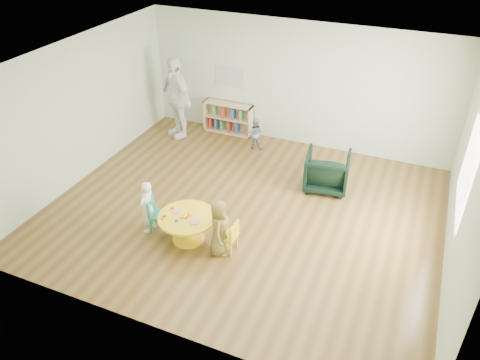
{
  "coord_description": "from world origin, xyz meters",
  "views": [
    {
      "loc": [
        2.69,
        -6.53,
        5.17
      ],
      "look_at": [
        0.04,
        -0.3,
        0.85
      ],
      "focal_mm": 35.0,
      "sensor_mm": 36.0,
      "label": 1
    }
  ],
  "objects_px": {
    "kid_chair_right": "(229,236)",
    "armchair": "(327,171)",
    "activity_table": "(187,224)",
    "bookshelf": "(228,118)",
    "child_right": "(219,228)",
    "child_left": "(147,207)",
    "adult_caretaker": "(176,98)",
    "kid_chair_left": "(157,213)",
    "toddler": "(255,133)"
  },
  "relations": [
    {
      "from": "kid_chair_right",
      "to": "bookshelf",
      "type": "distance_m",
      "value": 4.39
    },
    {
      "from": "kid_chair_right",
      "to": "adult_caretaker",
      "type": "bearing_deg",
      "value": 41.39
    },
    {
      "from": "activity_table",
      "to": "bookshelf",
      "type": "relative_size",
      "value": 0.81
    },
    {
      "from": "bookshelf",
      "to": "child_right",
      "type": "distance_m",
      "value": 4.44
    },
    {
      "from": "kid_chair_right",
      "to": "child_right",
      "type": "xyz_separation_m",
      "value": [
        -0.13,
        -0.11,
        0.2
      ]
    },
    {
      "from": "activity_table",
      "to": "armchair",
      "type": "height_order",
      "value": "armchair"
    },
    {
      "from": "toddler",
      "to": "bookshelf",
      "type": "bearing_deg",
      "value": -34.74
    },
    {
      "from": "toddler",
      "to": "adult_caretaker",
      "type": "distance_m",
      "value": 2.03
    },
    {
      "from": "kid_chair_left",
      "to": "activity_table",
      "type": "bearing_deg",
      "value": 69.45
    },
    {
      "from": "kid_chair_right",
      "to": "child_left",
      "type": "height_order",
      "value": "child_left"
    },
    {
      "from": "child_right",
      "to": "toddler",
      "type": "xyz_separation_m",
      "value": [
        -0.79,
        3.57,
        -0.13
      ]
    },
    {
      "from": "kid_chair_right",
      "to": "child_right",
      "type": "bearing_deg",
      "value": 130.76
    },
    {
      "from": "activity_table",
      "to": "child_left",
      "type": "distance_m",
      "value": 0.76
    },
    {
      "from": "kid_chair_left",
      "to": "adult_caretaker",
      "type": "bearing_deg",
      "value": -171.73
    },
    {
      "from": "activity_table",
      "to": "armchair",
      "type": "xyz_separation_m",
      "value": [
        1.75,
        2.5,
        0.05
      ]
    },
    {
      "from": "kid_chair_right",
      "to": "adult_caretaker",
      "type": "relative_size",
      "value": 0.29
    },
    {
      "from": "child_left",
      "to": "adult_caretaker",
      "type": "relative_size",
      "value": 0.51
    },
    {
      "from": "kid_chair_right",
      "to": "armchair",
      "type": "relative_size",
      "value": 0.67
    },
    {
      "from": "kid_chair_right",
      "to": "child_left",
      "type": "relative_size",
      "value": 0.58
    },
    {
      "from": "bookshelf",
      "to": "child_left",
      "type": "xyz_separation_m",
      "value": [
        0.31,
        -4.05,
        0.12
      ]
    },
    {
      "from": "activity_table",
      "to": "toddler",
      "type": "relative_size",
      "value": 1.3
    },
    {
      "from": "adult_caretaker",
      "to": "bookshelf",
      "type": "bearing_deg",
      "value": 61.61
    },
    {
      "from": "activity_table",
      "to": "kid_chair_left",
      "type": "height_order",
      "value": "kid_chair_left"
    },
    {
      "from": "toddler",
      "to": "activity_table",
      "type": "bearing_deg",
      "value": 87.87
    },
    {
      "from": "bookshelf",
      "to": "armchair",
      "type": "bearing_deg",
      "value": -28.39
    },
    {
      "from": "bookshelf",
      "to": "child_left",
      "type": "height_order",
      "value": "child_left"
    },
    {
      "from": "child_left",
      "to": "kid_chair_left",
      "type": "bearing_deg",
      "value": 126.62
    },
    {
      "from": "activity_table",
      "to": "bookshelf",
      "type": "xyz_separation_m",
      "value": [
        -1.06,
        4.02,
        0.03
      ]
    },
    {
      "from": "activity_table",
      "to": "child_left",
      "type": "xyz_separation_m",
      "value": [
        -0.75,
        -0.03,
        0.15
      ]
    },
    {
      "from": "activity_table",
      "to": "child_right",
      "type": "height_order",
      "value": "child_right"
    },
    {
      "from": "kid_chair_right",
      "to": "child_right",
      "type": "height_order",
      "value": "child_right"
    },
    {
      "from": "kid_chair_left",
      "to": "adult_caretaker",
      "type": "height_order",
      "value": "adult_caretaker"
    },
    {
      "from": "child_right",
      "to": "kid_chair_right",
      "type": "bearing_deg",
      "value": -66.46
    },
    {
      "from": "child_right",
      "to": "toddler",
      "type": "relative_size",
      "value": 1.35
    },
    {
      "from": "armchair",
      "to": "child_left",
      "type": "distance_m",
      "value": 3.56
    },
    {
      "from": "kid_chair_left",
      "to": "child_right",
      "type": "height_order",
      "value": "child_right"
    },
    {
      "from": "armchair",
      "to": "activity_table",
      "type": "bearing_deg",
      "value": 46.7
    },
    {
      "from": "child_left",
      "to": "kid_chair_right",
      "type": "bearing_deg",
      "value": 93.64
    },
    {
      "from": "toddler",
      "to": "adult_caretaker",
      "type": "height_order",
      "value": "adult_caretaker"
    },
    {
      "from": "kid_chair_left",
      "to": "adult_caretaker",
      "type": "xyz_separation_m",
      "value": [
        -1.46,
        3.33,
        0.63
      ]
    },
    {
      "from": "bookshelf",
      "to": "child_left",
      "type": "relative_size",
      "value": 1.22
    },
    {
      "from": "kid_chair_left",
      "to": "toddler",
      "type": "xyz_separation_m",
      "value": [
        0.48,
        3.43,
        0.04
      ]
    },
    {
      "from": "child_left",
      "to": "child_right",
      "type": "xyz_separation_m",
      "value": [
        1.39,
        -0.05,
        0.02
      ]
    },
    {
      "from": "armchair",
      "to": "bookshelf",
      "type": "bearing_deg",
      "value": -36.61
    },
    {
      "from": "kid_chair_right",
      "to": "armchair",
      "type": "distance_m",
      "value": 2.67
    },
    {
      "from": "child_left",
      "to": "adult_caretaker",
      "type": "xyz_separation_m",
      "value": [
        -1.34,
        3.42,
        0.47
      ]
    },
    {
      "from": "kid_chair_right",
      "to": "child_left",
      "type": "distance_m",
      "value": 1.52
    },
    {
      "from": "bookshelf",
      "to": "toddler",
      "type": "bearing_deg",
      "value": -30.2
    },
    {
      "from": "armchair",
      "to": "child_left",
      "type": "bearing_deg",
      "value": 37.11
    },
    {
      "from": "activity_table",
      "to": "kid_chair_left",
      "type": "xyz_separation_m",
      "value": [
        -0.62,
        0.06,
        -0.0
      ]
    }
  ]
}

